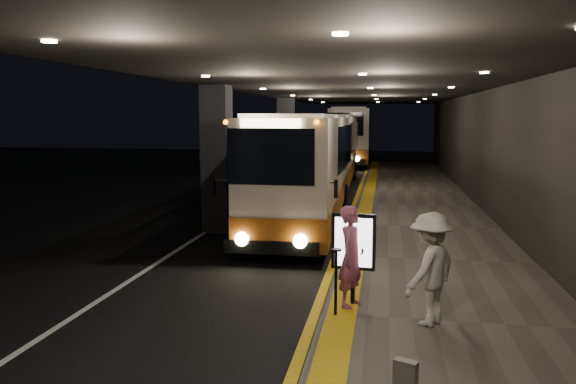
% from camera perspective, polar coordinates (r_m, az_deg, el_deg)
% --- Properties ---
extents(ground, '(90.00, 90.00, 0.00)m').
position_cam_1_polar(ground, '(13.29, -5.92, -7.55)').
color(ground, black).
extents(lane_line_white, '(0.12, 50.00, 0.01)m').
position_cam_1_polar(lane_line_white, '(18.46, -7.10, -3.23)').
color(lane_line_white, silver).
rests_on(lane_line_white, ground).
extents(kerb_stripe_yellow, '(0.18, 50.00, 0.01)m').
position_cam_1_polar(kerb_stripe_yellow, '(17.71, 5.88, -3.67)').
color(kerb_stripe_yellow, gold).
rests_on(kerb_stripe_yellow, ground).
extents(sidewalk, '(4.50, 50.00, 0.15)m').
position_cam_1_polar(sidewalk, '(17.71, 13.67, -3.63)').
color(sidewalk, '#514C44').
rests_on(sidewalk, ground).
extents(tactile_strip, '(0.50, 50.00, 0.01)m').
position_cam_1_polar(tactile_strip, '(17.66, 7.51, -3.23)').
color(tactile_strip, gold).
rests_on(tactile_strip, sidewalk).
extents(terminal_wall, '(0.10, 50.00, 6.00)m').
position_cam_1_polar(terminal_wall, '(17.68, 21.30, 5.61)').
color(terminal_wall, black).
rests_on(terminal_wall, ground).
extents(support_columns, '(0.80, 24.80, 4.40)m').
position_cam_1_polar(support_columns, '(17.13, -7.23, 3.34)').
color(support_columns, black).
rests_on(support_columns, ground).
extents(canopy, '(9.00, 50.00, 0.40)m').
position_cam_1_polar(canopy, '(17.40, 6.59, 11.32)').
color(canopy, black).
rests_on(canopy, support_columns).
extents(coach_main, '(2.59, 11.12, 3.44)m').
position_cam_1_polar(coach_main, '(18.02, 1.71, 1.86)').
color(coach_main, beige).
rests_on(coach_main, ground).
extents(coach_second, '(2.48, 11.04, 3.46)m').
position_cam_1_polar(coach_second, '(28.21, 4.22, 3.96)').
color(coach_second, beige).
rests_on(coach_second, ground).
extents(coach_third, '(3.00, 12.75, 3.99)m').
position_cam_1_polar(coach_third, '(42.43, 6.42, 5.53)').
color(coach_third, beige).
rests_on(coach_third, ground).
extents(passenger_boarding, '(0.64, 0.77, 1.80)m').
position_cam_1_polar(passenger_boarding, '(9.94, 6.50, -6.53)').
color(passenger_boarding, '#A94F6A').
rests_on(passenger_boarding, sidewalk).
extents(passenger_waiting_white, '(1.13, 1.28, 1.83)m').
position_cam_1_polar(passenger_waiting_white, '(9.34, 14.25, -7.57)').
color(passenger_waiting_white, beige).
rests_on(passenger_waiting_white, sidewalk).
extents(bag_polka, '(0.32, 0.23, 0.36)m').
position_cam_1_polar(bag_polka, '(7.42, 11.85, -17.66)').
color(bag_polka, black).
rests_on(bag_polka, sidewalk).
extents(info_sign, '(0.78, 0.20, 1.64)m').
position_cam_1_polar(info_sign, '(10.00, 6.66, -5.23)').
color(info_sign, black).
rests_on(info_sign, sidewalk).
extents(stanchion_post, '(0.05, 0.05, 1.13)m').
position_cam_1_polar(stanchion_post, '(9.55, 4.88, -9.18)').
color(stanchion_post, black).
rests_on(stanchion_post, sidewalk).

